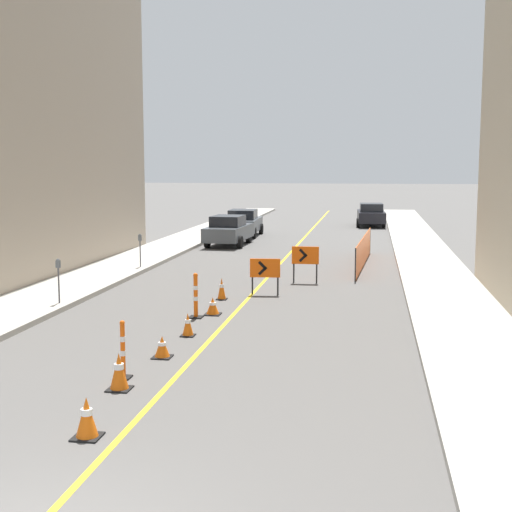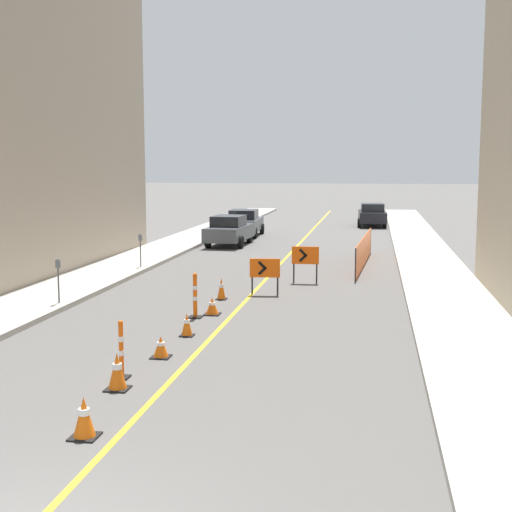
# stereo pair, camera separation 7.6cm
# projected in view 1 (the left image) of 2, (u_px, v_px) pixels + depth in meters

# --- Properties ---
(lane_stripe) EXTENTS (0.12, 58.90, 0.01)m
(lane_stripe) POSITION_uv_depth(u_px,v_px,m) (295.00, 248.00, 36.67)
(lane_stripe) COLOR gold
(lane_stripe) RESTS_ON ground_plane
(sidewalk_left) EXTENTS (2.71, 58.90, 0.16)m
(sidewalk_left) POSITION_uv_depth(u_px,v_px,m) (176.00, 244.00, 37.67)
(sidewalk_left) COLOR #ADA89E
(sidewalk_left) RESTS_ON ground_plane
(sidewalk_right) EXTENTS (2.71, 58.90, 0.16)m
(sidewalk_right) POSITION_uv_depth(u_px,v_px,m) (421.00, 249.00, 35.65)
(sidewalk_right) COLOR #ADA89E
(sidewalk_right) RESTS_ON ground_plane
(traffic_cone_nearest) EXTENTS (0.44, 0.44, 0.67)m
(traffic_cone_nearest) POSITION_uv_depth(u_px,v_px,m) (87.00, 418.00, 11.21)
(traffic_cone_nearest) COLOR black
(traffic_cone_nearest) RESTS_ON ground_plane
(traffic_cone_second) EXTENTS (0.45, 0.45, 0.72)m
(traffic_cone_second) POSITION_uv_depth(u_px,v_px,m) (119.00, 372.00, 13.60)
(traffic_cone_second) COLOR black
(traffic_cone_second) RESTS_ON ground_plane
(traffic_cone_third) EXTENTS (0.42, 0.42, 0.49)m
(traffic_cone_third) POSITION_uv_depth(u_px,v_px,m) (162.00, 347.00, 15.87)
(traffic_cone_third) COLOR black
(traffic_cone_third) RESTS_ON ground_plane
(traffic_cone_fourth) EXTENTS (0.35, 0.35, 0.59)m
(traffic_cone_fourth) POSITION_uv_depth(u_px,v_px,m) (188.00, 325.00, 17.85)
(traffic_cone_fourth) COLOR black
(traffic_cone_fourth) RESTS_ON ground_plane
(traffic_cone_fifth) EXTENTS (0.45, 0.45, 0.50)m
(traffic_cone_fifth) POSITION_uv_depth(u_px,v_px,m) (213.00, 306.00, 20.38)
(traffic_cone_fifth) COLOR black
(traffic_cone_fifth) RESTS_ON ground_plane
(traffic_cone_farthest) EXTENTS (0.33, 0.33, 0.70)m
(traffic_cone_farthest) POSITION_uv_depth(u_px,v_px,m) (222.00, 289.00, 22.66)
(traffic_cone_farthest) COLOR black
(traffic_cone_farthest) RESTS_ON ground_plane
(delineator_post_front) EXTENTS (0.30, 0.30, 1.19)m
(delineator_post_front) POSITION_uv_depth(u_px,v_px,m) (123.00, 353.00, 14.31)
(delineator_post_front) COLOR black
(delineator_post_front) RESTS_ON ground_plane
(delineator_post_rear) EXTENTS (0.38, 0.38, 1.27)m
(delineator_post_rear) POSITION_uv_depth(u_px,v_px,m) (196.00, 298.00, 19.95)
(delineator_post_rear) COLOR black
(delineator_post_rear) RESTS_ON ground_plane
(arrow_barricade_primary) EXTENTS (1.00, 0.15, 1.20)m
(arrow_barricade_primary) POSITION_uv_depth(u_px,v_px,m) (265.00, 270.00, 23.42)
(arrow_barricade_primary) COLOR #EF560C
(arrow_barricade_primary) RESTS_ON ground_plane
(arrow_barricade_secondary) EXTENTS (0.98, 0.10, 1.33)m
(arrow_barricade_secondary) POSITION_uv_depth(u_px,v_px,m) (305.00, 257.00, 25.75)
(arrow_barricade_secondary) COLOR #EF560C
(arrow_barricade_secondary) RESTS_ON ground_plane
(safety_mesh_fence) EXTENTS (0.55, 8.58, 1.24)m
(safety_mesh_fence) POSITION_uv_depth(u_px,v_px,m) (364.00, 251.00, 30.21)
(safety_mesh_fence) COLOR #EF560C
(safety_mesh_fence) RESTS_ON ground_plane
(parked_car_curb_near) EXTENTS (2.03, 4.39, 1.59)m
(parked_car_curb_near) POSITION_uv_depth(u_px,v_px,m) (229.00, 230.00, 37.64)
(parked_car_curb_near) COLOR #474C51
(parked_car_curb_near) RESTS_ON ground_plane
(parked_car_curb_mid) EXTENTS (1.95, 4.36, 1.59)m
(parked_car_curb_mid) POSITION_uv_depth(u_px,v_px,m) (243.00, 223.00, 42.50)
(parked_car_curb_mid) COLOR #474C51
(parked_car_curb_mid) RESTS_ON ground_plane
(parked_car_curb_far) EXTENTS (2.00, 4.38, 1.59)m
(parked_car_curb_far) POSITION_uv_depth(u_px,v_px,m) (371.00, 215.00, 49.20)
(parked_car_curb_far) COLOR black
(parked_car_curb_far) RESTS_ON ground_plane
(parking_meter_near_curb) EXTENTS (0.12, 0.11, 1.34)m
(parking_meter_near_curb) POSITION_uv_depth(u_px,v_px,m) (58.00, 272.00, 21.22)
(parking_meter_near_curb) COLOR #4C4C51
(parking_meter_near_curb) RESTS_ON sidewalk_left
(parking_meter_far_curb) EXTENTS (0.12, 0.11, 1.34)m
(parking_meter_far_curb) POSITION_uv_depth(u_px,v_px,m) (140.00, 244.00, 28.68)
(parking_meter_far_curb) COLOR #4C4C51
(parking_meter_far_curb) RESTS_ON sidewalk_left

